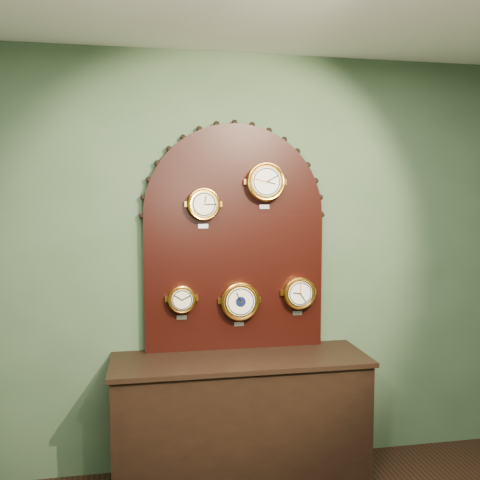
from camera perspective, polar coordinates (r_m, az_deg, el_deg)
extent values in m
plane|color=#3F593D|center=(3.54, -0.73, -2.58)|extent=(4.00, 0.00, 4.00)
cube|color=black|center=(3.55, 0.06, -19.35)|extent=(1.60, 0.50, 0.80)
cube|color=black|center=(3.51, -0.59, -4.62)|extent=(1.20, 0.06, 0.90)
cylinder|color=black|center=(3.46, -0.60, 2.74)|extent=(1.20, 0.06, 1.20)
cylinder|color=gold|center=(3.38, -4.02, 3.93)|extent=(0.20, 0.08, 0.20)
torus|color=gold|center=(3.34, -3.96, 3.93)|extent=(0.21, 0.02, 0.21)
cylinder|color=white|center=(3.34, -3.95, 3.93)|extent=(0.16, 0.01, 0.16)
cube|color=silver|center=(3.40, -4.05, 1.52)|extent=(0.07, 0.01, 0.03)
cylinder|color=gold|center=(3.45, 2.79, 6.37)|extent=(0.24, 0.08, 0.24)
torus|color=gold|center=(3.41, 2.91, 6.39)|extent=(0.26, 0.02, 0.26)
cylinder|color=white|center=(3.41, 2.94, 6.39)|extent=(0.19, 0.01, 0.19)
cube|color=silver|center=(3.47, 2.69, 3.65)|extent=(0.07, 0.01, 0.03)
cylinder|color=gold|center=(3.43, -6.40, -6.40)|extent=(0.17, 0.08, 0.17)
torus|color=gold|center=(3.39, -6.36, -6.50)|extent=(0.18, 0.02, 0.18)
cylinder|color=white|center=(3.39, -6.35, -6.53)|extent=(0.14, 0.01, 0.14)
cube|color=silver|center=(3.48, -6.41, -8.42)|extent=(0.06, 0.01, 0.03)
cylinder|color=gold|center=(3.48, -0.04, -6.64)|extent=(0.24, 0.08, 0.24)
torus|color=gold|center=(3.45, 0.05, -6.75)|extent=(0.26, 0.02, 0.26)
cylinder|color=white|center=(3.44, 0.08, -6.77)|extent=(0.19, 0.01, 0.19)
cube|color=silver|center=(3.54, -0.11, -9.18)|extent=(0.07, 0.01, 0.03)
cylinder|color=#0B1434|center=(3.44, 0.08, -6.78)|extent=(0.07, 0.00, 0.07)
cylinder|color=gold|center=(3.56, 6.43, -5.73)|extent=(0.20, 0.08, 0.20)
torus|color=gold|center=(3.53, 6.58, -5.82)|extent=(0.22, 0.02, 0.22)
cylinder|color=white|center=(3.53, 6.61, -5.84)|extent=(0.16, 0.01, 0.16)
cube|color=silver|center=(3.62, 6.30, -7.96)|extent=(0.06, 0.01, 0.03)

